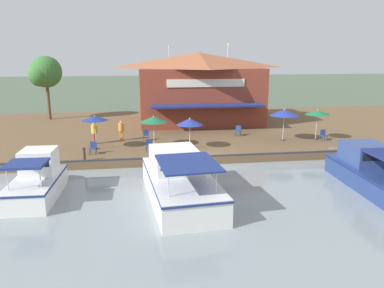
# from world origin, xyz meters

# --- Properties ---
(ground_plane) EXTENTS (220.00, 220.00, 0.00)m
(ground_plane) POSITION_xyz_m (0.00, 0.00, 0.00)
(ground_plane) COLOR #4C5B47
(quay_deck) EXTENTS (22.00, 56.00, 0.60)m
(quay_deck) POSITION_xyz_m (-11.00, 0.00, 0.30)
(quay_deck) COLOR brown
(quay_deck) RESTS_ON ground
(quay_edge_fender) EXTENTS (0.20, 50.40, 0.10)m
(quay_edge_fender) POSITION_xyz_m (-0.10, 0.00, 0.65)
(quay_edge_fender) COLOR #2D2D33
(quay_edge_fender) RESTS_ON quay_deck
(waterfront_restaurant) EXTENTS (10.32, 12.35, 7.81)m
(waterfront_restaurant) POSITION_xyz_m (-13.62, 2.00, 4.11)
(waterfront_restaurant) COLOR brown
(waterfront_restaurant) RESTS_ON quay_deck
(patio_umbrella_by_entrance) EXTENTS (2.05, 2.05, 2.31)m
(patio_umbrella_by_entrance) POSITION_xyz_m (-3.47, -3.00, 2.66)
(patio_umbrella_by_entrance) COLOR #B7B7B7
(patio_umbrella_by_entrance) RESTS_ON quay_deck
(patio_umbrella_near_quay_edge) EXTENTS (1.93, 1.93, 2.44)m
(patio_umbrella_near_quay_edge) POSITION_xyz_m (-3.94, 10.01, 2.81)
(patio_umbrella_near_quay_edge) COLOR #B7B7B7
(patio_umbrella_near_quay_edge) RESTS_ON quay_deck
(patio_umbrella_mid_patio_right) EXTENTS (1.92, 1.92, 2.26)m
(patio_umbrella_mid_patio_right) POSITION_xyz_m (-2.55, -0.46, 2.58)
(patio_umbrella_mid_patio_right) COLOR #B7B7B7
(patio_umbrella_mid_patio_right) RESTS_ON quay_deck
(patio_umbrella_back_row) EXTENTS (1.86, 1.86, 2.47)m
(patio_umbrella_back_row) POSITION_xyz_m (-3.42, -7.21, 2.85)
(patio_umbrella_back_row) COLOR #B7B7B7
(patio_umbrella_back_row) RESTS_ON quay_deck
(patio_umbrella_mid_patio_left) EXTENTS (2.23, 2.23, 2.54)m
(patio_umbrella_mid_patio_left) POSITION_xyz_m (-4.07, 7.29, 2.85)
(patio_umbrella_mid_patio_left) COLOR #B7B7B7
(patio_umbrella_mid_patio_left) RESTS_ON quay_deck
(cafe_chair_back_row_seat) EXTENTS (0.48, 0.48, 0.85)m
(cafe_chair_back_row_seat) POSITION_xyz_m (-1.97, -7.27, 1.08)
(cafe_chair_back_row_seat) COLOR navy
(cafe_chair_back_row_seat) RESTS_ON quay_deck
(cafe_chair_mid_patio) EXTENTS (0.60, 0.60, 0.85)m
(cafe_chair_mid_patio) POSITION_xyz_m (-6.28, 4.20, 1.08)
(cafe_chair_mid_patio) COLOR navy
(cafe_chair_mid_patio) RESTS_ON quay_deck
(cafe_chair_under_first_umbrella) EXTENTS (0.44, 0.44, 0.85)m
(cafe_chair_under_first_umbrella) POSITION_xyz_m (-5.68, -3.54, 1.08)
(cafe_chair_under_first_umbrella) COLOR navy
(cafe_chair_under_first_umbrella) RESTS_ON quay_deck
(cafe_chair_far_corner_seat) EXTENTS (0.44, 0.44, 0.85)m
(cafe_chair_far_corner_seat) POSITION_xyz_m (-3.62, 10.51, 1.08)
(cafe_chair_far_corner_seat) COLOR navy
(cafe_chair_far_corner_seat) RESTS_ON quay_deck
(cafe_chair_facing_river) EXTENTS (0.46, 0.46, 0.85)m
(cafe_chair_facing_river) POSITION_xyz_m (-2.12, -3.42, 1.08)
(cafe_chair_facing_river) COLOR navy
(cafe_chair_facing_river) RESTS_ON quay_deck
(person_mid_patio) EXTENTS (0.48, 0.48, 1.71)m
(person_mid_patio) POSITION_xyz_m (-5.04, -7.47, 1.67)
(person_mid_patio) COLOR #B23338
(person_mid_patio) RESTS_ON quay_deck
(person_near_entrance) EXTENTS (0.45, 0.45, 1.59)m
(person_near_entrance) POSITION_xyz_m (-5.95, -5.48, 1.59)
(person_near_entrance) COLOR orange
(person_near_entrance) RESTS_ON quay_deck
(motorboat_mid_row) EXTENTS (7.99, 3.12, 2.34)m
(motorboat_mid_row) POSITION_xyz_m (4.94, 8.84, 0.89)
(motorboat_mid_row) COLOR navy
(motorboat_mid_row) RESTS_ON river_water
(motorboat_fourth_along) EXTENTS (9.09, 3.70, 2.50)m
(motorboat_fourth_along) POSITION_xyz_m (4.99, -2.20, 0.97)
(motorboat_fourth_along) COLOR white
(motorboat_fourth_along) RESTS_ON river_water
(motorboat_second_along) EXTENTS (5.80, 2.34, 2.37)m
(motorboat_second_along) POSITION_xyz_m (4.04, -9.42, 0.90)
(motorboat_second_along) COLOR white
(motorboat_second_along) RESTS_ON river_water
(mooring_post) EXTENTS (0.22, 0.22, 0.87)m
(mooring_post) POSITION_xyz_m (-0.35, -7.67, 1.04)
(mooring_post) COLOR #473323
(mooring_post) RESTS_ON quay_deck
(swan) EXTENTS (0.35, 0.62, 0.69)m
(swan) POSITION_xyz_m (6.50, -0.39, 0.23)
(swan) COLOR white
(swan) RESTS_ON river_water
(tree_upstream_bank) EXTENTS (3.40, 3.24, 6.57)m
(tree_upstream_bank) POSITION_xyz_m (-17.07, -13.50, 5.44)
(tree_upstream_bank) COLOR brown
(tree_upstream_bank) RESTS_ON quay_deck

